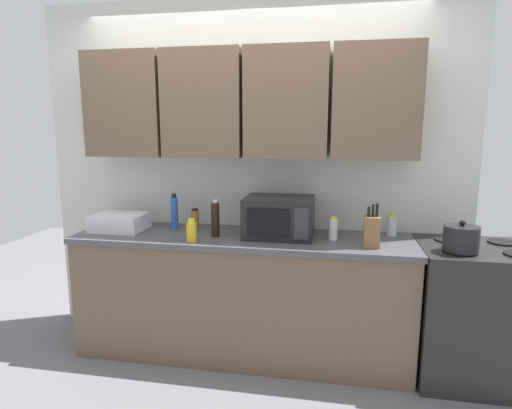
{
  "coord_description": "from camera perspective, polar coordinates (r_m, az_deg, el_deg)",
  "views": [
    {
      "loc": [
        0.63,
        -3.18,
        1.67
      ],
      "look_at": [
        0.09,
        -0.25,
        1.12
      ],
      "focal_mm": 29.75,
      "sensor_mm": 36.0,
      "label": 1
    }
  ],
  "objects": [
    {
      "name": "microwave",
      "position": [
        2.99,
        3.11,
        -1.69
      ],
      "size": [
        0.48,
        0.37,
        0.28
      ],
      "color": "black",
      "rests_on": "counter_run"
    },
    {
      "name": "bottle_soy_dark",
      "position": [
        3.01,
        -5.5,
        -1.97
      ],
      "size": [
        0.06,
        0.06,
        0.26
      ],
      "color": "black",
      "rests_on": "counter_run"
    },
    {
      "name": "wall_back_with_cabinets",
      "position": [
        3.17,
        -1.05,
        8.76
      ],
      "size": [
        3.27,
        0.38,
        2.6
      ],
      "color": "silver",
      "rests_on": "ground_plane"
    },
    {
      "name": "bottle_blue_cleaner",
      "position": [
        3.27,
        -10.9,
        -1.05
      ],
      "size": [
        0.05,
        0.05,
        0.27
      ],
      "color": "#2D56B7",
      "rests_on": "counter_run"
    },
    {
      "name": "bottle_white_jar",
      "position": [
        2.96,
        10.32,
        -3.26
      ],
      "size": [
        0.06,
        0.06,
        0.16
      ],
      "color": "white",
      "rests_on": "counter_run"
    },
    {
      "name": "knife_block",
      "position": [
        2.84,
        15.3,
        -3.44
      ],
      "size": [
        0.1,
        0.12,
        0.28
      ],
      "color": "brown",
      "rests_on": "counter_run"
    },
    {
      "name": "counter_run",
      "position": [
        3.19,
        -1.84,
        -12.03
      ],
      "size": [
        2.4,
        0.63,
        0.9
      ],
      "color": "brown",
      "rests_on": "ground_plane"
    },
    {
      "name": "bottle_yellow_mustard",
      "position": [
        2.9,
        -8.65,
        -3.59
      ],
      "size": [
        0.07,
        0.07,
        0.16
      ],
      "color": "gold",
      "rests_on": "counter_run"
    },
    {
      "name": "bottle_clear_tall",
      "position": [
        3.18,
        17.83,
        -2.69
      ],
      "size": [
        0.07,
        0.07,
        0.16
      ],
      "color": "silver",
      "rests_on": "counter_run"
    },
    {
      "name": "bottle_amber_vinegar",
      "position": [
        3.26,
        -8.17,
        -1.92
      ],
      "size": [
        0.06,
        0.06,
        0.16
      ],
      "color": "#AD701E",
      "rests_on": "counter_run"
    },
    {
      "name": "dish_rack",
      "position": [
        3.36,
        -17.91,
        -2.26
      ],
      "size": [
        0.38,
        0.3,
        0.12
      ],
      "primitive_type": "cube",
      "color": "silver",
      "rests_on": "counter_run"
    },
    {
      "name": "kettle",
      "position": [
        2.91,
        25.86,
        -4.1
      ],
      "size": [
        0.21,
        0.21,
        0.19
      ],
      "color": "black",
      "rests_on": "stove_range"
    },
    {
      "name": "stove_range",
      "position": [
        3.25,
        27.4,
        -12.79
      ],
      "size": [
        0.76,
        0.64,
        0.91
      ],
      "color": "black",
      "rests_on": "ground_plane"
    }
  ]
}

